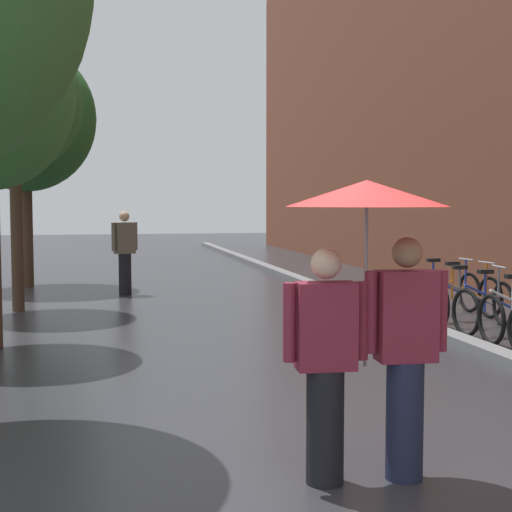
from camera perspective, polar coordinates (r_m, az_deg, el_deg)
name	(u,v)px	position (r m, az deg, el deg)	size (l,w,h in m)	color
ground_plane	(342,487)	(5.30, 6.62, -17.20)	(80.00, 80.00, 0.00)	#2D2D33
kerb_strip	(332,292)	(15.55, 5.81, -2.74)	(0.30, 36.00, 0.12)	slate
street_tree_2	(14,104)	(13.81, -18.08, 11.05)	(2.37, 2.37, 4.86)	#473323
street_tree_3	(25,118)	(17.68, -17.31, 10.05)	(3.15, 3.15, 5.46)	#473323
parked_bicycle_3	(497,309)	(11.33, 17.97, -3.90)	(1.13, 0.79, 0.96)	black
parked_bicycle_4	(472,303)	(11.92, 16.20, -3.47)	(1.14, 0.79, 0.96)	black
parked_bicycle_5	(463,297)	(12.63, 15.58, -3.04)	(1.12, 0.77, 0.96)	black
parked_bicycle_6	(443,292)	(13.25, 14.17, -2.68)	(1.12, 0.76, 0.96)	black
couple_under_umbrella	(367,283)	(5.12, 8.49, -2.07)	(1.15, 1.11, 2.08)	black
pedestrian_walking_midground	(124,251)	(15.59, -10.05, 0.41)	(0.54, 0.43, 1.73)	black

